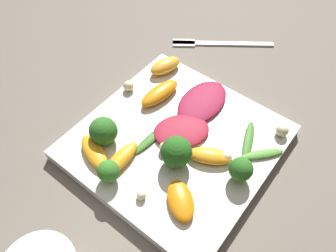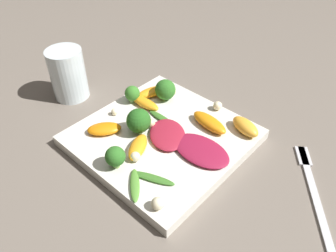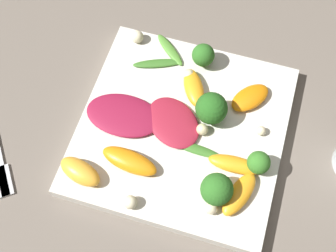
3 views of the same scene
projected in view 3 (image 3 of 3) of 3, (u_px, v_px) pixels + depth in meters
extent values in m
plane|color=#6B6056|center=(182.00, 133.00, 0.64)|extent=(2.40, 2.40, 0.00)
cube|color=silver|center=(182.00, 130.00, 0.63)|extent=(0.27, 0.27, 0.02)
cube|color=silver|center=(3.00, 181.00, 0.60)|extent=(0.04, 0.05, 0.01)
ellipsoid|color=maroon|center=(123.00, 115.00, 0.62)|extent=(0.10, 0.07, 0.01)
ellipsoid|color=maroon|center=(172.00, 125.00, 0.61)|extent=(0.10, 0.10, 0.01)
ellipsoid|color=orange|center=(250.00, 98.00, 0.63)|extent=(0.06, 0.07, 0.01)
ellipsoid|color=#FCAD33|center=(80.00, 172.00, 0.58)|extent=(0.06, 0.04, 0.02)
ellipsoid|color=orange|center=(235.00, 164.00, 0.59)|extent=(0.07, 0.02, 0.01)
ellipsoid|color=orange|center=(196.00, 88.00, 0.64)|extent=(0.05, 0.07, 0.02)
ellipsoid|color=orange|center=(130.00, 161.00, 0.59)|extent=(0.08, 0.04, 0.02)
ellipsoid|color=orange|center=(239.00, 194.00, 0.57)|extent=(0.05, 0.07, 0.02)
cylinder|color=#84AD5B|center=(203.00, 62.00, 0.66)|extent=(0.01, 0.01, 0.01)
sphere|color=#2D6B23|center=(204.00, 55.00, 0.64)|extent=(0.03, 0.03, 0.03)
cylinder|color=#84AD5B|center=(216.00, 194.00, 0.57)|extent=(0.01, 0.01, 0.01)
sphere|color=#2D6B23|center=(217.00, 189.00, 0.56)|extent=(0.04, 0.04, 0.04)
cylinder|color=#7A9E51|center=(257.00, 167.00, 0.59)|extent=(0.01, 0.01, 0.01)
sphere|color=#387A28|center=(259.00, 163.00, 0.58)|extent=(0.03, 0.03, 0.03)
cylinder|color=#84AD5B|center=(210.00, 115.00, 0.62)|extent=(0.01, 0.01, 0.01)
sphere|color=#26601E|center=(211.00, 108.00, 0.60)|extent=(0.04, 0.04, 0.04)
ellipsoid|color=#3D7528|center=(195.00, 149.00, 0.60)|extent=(0.07, 0.02, 0.01)
ellipsoid|color=#3D7528|center=(158.00, 63.00, 0.66)|extent=(0.07, 0.04, 0.01)
ellipsoid|color=#518E33|center=(170.00, 50.00, 0.67)|extent=(0.06, 0.05, 0.01)
sphere|color=beige|center=(211.00, 208.00, 0.56)|extent=(0.02, 0.02, 0.02)
sphere|color=beige|center=(203.00, 127.00, 0.61)|extent=(0.02, 0.02, 0.02)
sphere|color=beige|center=(130.00, 202.00, 0.56)|extent=(0.02, 0.02, 0.02)
sphere|color=beige|center=(137.00, 37.00, 0.67)|extent=(0.02, 0.02, 0.02)
sphere|color=beige|center=(261.00, 131.00, 0.61)|extent=(0.01, 0.01, 0.01)
sphere|color=beige|center=(188.00, 75.00, 0.65)|extent=(0.02, 0.02, 0.02)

